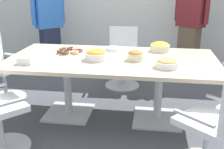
# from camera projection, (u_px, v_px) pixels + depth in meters

# --- Properties ---
(ground_plane) EXTENTS (10.00, 10.00, 0.01)m
(ground_plane) POSITION_uv_depth(u_px,v_px,m) (112.00, 117.00, 3.47)
(ground_plane) COLOR #4C4F56
(conference_table) EXTENTS (2.40, 1.20, 0.75)m
(conference_table) POSITION_uv_depth(u_px,v_px,m) (112.00, 68.00, 3.27)
(conference_table) COLOR #CCB793
(conference_table) RESTS_ON ground
(office_chair_0) EXTENTS (0.67, 0.67, 0.91)m
(office_chair_0) POSITION_uv_depth(u_px,v_px,m) (0.00, 71.00, 3.88)
(office_chair_0) COLOR silver
(office_chair_0) RESTS_ON ground
(office_chair_2) EXTENTS (0.76, 0.76, 0.91)m
(office_chair_2) POSITION_uv_depth(u_px,v_px,m) (214.00, 130.00, 2.37)
(office_chair_2) COLOR silver
(office_chair_2) RESTS_ON ground
(office_chair_4) EXTENTS (0.56, 0.56, 0.91)m
(office_chair_4) POSITION_uv_depth(u_px,v_px,m) (123.00, 60.00, 4.37)
(office_chair_4) COLOR silver
(office_chair_4) RESTS_ON ground
(person_standing_0) EXTENTS (0.49, 0.48, 1.68)m
(person_standing_0) POSITION_uv_depth(u_px,v_px,m) (49.00, 24.00, 4.91)
(person_standing_0) COLOR #232842
(person_standing_0) RESTS_ON ground
(person_standing_1) EXTENTS (0.53, 0.44, 1.83)m
(person_standing_1) POSITION_uv_depth(u_px,v_px,m) (191.00, 21.00, 4.58)
(person_standing_1) COLOR brown
(person_standing_1) RESTS_ON ground
(snack_bowl_chips_yellow) EXTENTS (0.24, 0.24, 0.12)m
(snack_bowl_chips_yellow) POSITION_uv_depth(u_px,v_px,m) (160.00, 47.00, 3.52)
(snack_bowl_chips_yellow) COLOR beige
(snack_bowl_chips_yellow) RESTS_ON conference_table
(snack_bowl_chips_orange) EXTENTS (0.26, 0.26, 0.12)m
(snack_bowl_chips_orange) POSITION_uv_depth(u_px,v_px,m) (96.00, 55.00, 3.14)
(snack_bowl_chips_orange) COLOR white
(snack_bowl_chips_orange) RESTS_ON conference_table
(snack_bowl_cookies) EXTENTS (0.25, 0.25, 0.09)m
(snack_bowl_cookies) POSITION_uv_depth(u_px,v_px,m) (167.00, 63.00, 2.88)
(snack_bowl_cookies) COLOR white
(snack_bowl_cookies) RESTS_ON conference_table
(snack_bowl_pretzels) EXTENTS (0.19, 0.19, 0.12)m
(snack_bowl_pretzels) POSITION_uv_depth(u_px,v_px,m) (135.00, 55.00, 3.12)
(snack_bowl_pretzels) COLOR beige
(snack_bowl_pretzels) RESTS_ON conference_table
(donut_platter) EXTENTS (0.32, 0.32, 0.04)m
(donut_platter) POSITION_uv_depth(u_px,v_px,m) (70.00, 51.00, 3.46)
(donut_platter) COLOR white
(donut_platter) RESTS_ON conference_table
(plate_stack) EXTENTS (0.18, 0.18, 0.04)m
(plate_stack) POSITION_uv_depth(u_px,v_px,m) (113.00, 49.00, 3.57)
(plate_stack) COLOR white
(plate_stack) RESTS_ON conference_table
(napkin_pile) EXTENTS (0.16, 0.16, 0.08)m
(napkin_pile) POSITION_uv_depth(u_px,v_px,m) (27.00, 60.00, 3.02)
(napkin_pile) COLOR white
(napkin_pile) RESTS_ON conference_table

